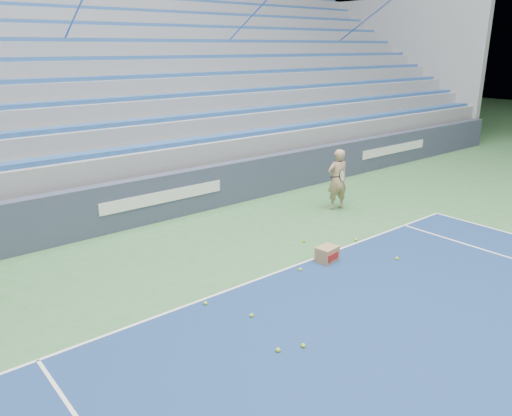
# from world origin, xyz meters

# --- Properties ---
(sponsor_barrier) EXTENTS (30.00, 0.32, 1.10)m
(sponsor_barrier) POSITION_xyz_m (0.00, 15.88, 0.55)
(sponsor_barrier) COLOR #353B50
(sponsor_barrier) RESTS_ON ground
(bleachers) EXTENTS (31.00, 9.15, 7.30)m
(bleachers) POSITION_xyz_m (0.00, 21.60, 2.36)
(bleachers) COLOR gray
(bleachers) RESTS_ON ground
(tennis_player) EXTENTS (0.93, 0.87, 1.55)m
(tennis_player) POSITION_xyz_m (3.84, 13.76, 0.78)
(tennis_player) COLOR tan
(tennis_player) RESTS_ON ground
(ball_box) EXTENTS (0.44, 0.36, 0.31)m
(ball_box) POSITION_xyz_m (1.22, 11.65, 0.15)
(ball_box) COLOR #9E774C
(ball_box) RESTS_ON ground
(tennis_ball_0) EXTENTS (0.07, 0.07, 0.07)m
(tennis_ball_0) POSITION_xyz_m (-1.22, 10.95, 0.03)
(tennis_ball_0) COLOR #A4D72C
(tennis_ball_0) RESTS_ON ground
(tennis_ball_1) EXTENTS (0.07, 0.07, 0.07)m
(tennis_ball_1) POSITION_xyz_m (2.32, 10.82, 0.03)
(tennis_ball_1) COLOR #A4D72C
(tennis_ball_1) RESTS_ON ground
(tennis_ball_2) EXTENTS (0.07, 0.07, 0.07)m
(tennis_ball_2) POSITION_xyz_m (2.48, 11.97, 0.03)
(tennis_ball_2) COLOR #A4D72C
(tennis_ball_2) RESTS_ON ground
(tennis_ball_3) EXTENTS (0.07, 0.07, 0.07)m
(tennis_ball_3) POSITION_xyz_m (1.58, 12.64, 0.03)
(tennis_ball_3) COLOR #A4D72C
(tennis_ball_3) RESTS_ON ground
(tennis_ball_4) EXTENTS (0.07, 0.07, 0.07)m
(tennis_ball_4) POSITION_xyz_m (-1.56, 11.72, 0.03)
(tennis_ball_4) COLOR #A4D72C
(tennis_ball_4) RESTS_ON ground
(tennis_ball_5) EXTENTS (0.07, 0.07, 0.07)m
(tennis_ball_5) POSITION_xyz_m (-1.53, 10.01, 0.03)
(tennis_ball_5) COLOR #A4D72C
(tennis_ball_5) RESTS_ON ground
(tennis_ball_6) EXTENTS (0.07, 0.07, 0.07)m
(tennis_ball_6) POSITION_xyz_m (-1.18, 9.86, 0.03)
(tennis_ball_6) COLOR #A4D72C
(tennis_ball_6) RESTS_ON ground
(tennis_ball_7) EXTENTS (0.07, 0.07, 0.07)m
(tennis_ball_7) POSITION_xyz_m (0.51, 11.66, 0.03)
(tennis_ball_7) COLOR #A4D72C
(tennis_ball_7) RESTS_ON ground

